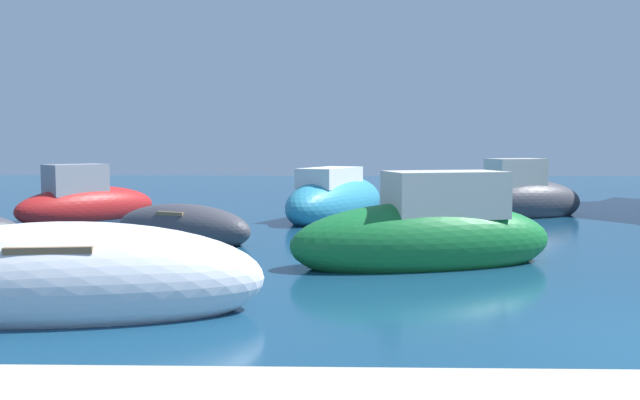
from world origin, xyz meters
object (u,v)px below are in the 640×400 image
at_px(moored_boat_3, 64,281).
at_px(moored_boat_6, 523,199).
at_px(moored_boat_0, 427,236).
at_px(moored_boat_4, 183,228).
at_px(moored_boat_2, 336,201).
at_px(moored_boat_1, 86,204).

relative_size(moored_boat_3, moored_boat_6, 1.25).
bearing_deg(moored_boat_0, moored_boat_6, -130.27).
bearing_deg(moored_boat_4, moored_boat_3, 112.65).
xyz_separation_m(moored_boat_3, moored_boat_6, (9.06, 12.21, 0.08)).
distance_m(moored_boat_3, moored_boat_4, 6.53).
xyz_separation_m(moored_boat_4, moored_boat_6, (8.99, 5.68, 0.20)).
bearing_deg(moored_boat_0, moored_boat_3, 21.30).
bearing_deg(moored_boat_4, moored_boat_2, -100.97).
height_order(moored_boat_2, moored_boat_3, moored_boat_2).
xyz_separation_m(moored_boat_0, moored_boat_2, (-1.65, 7.74, -0.02)).
relative_size(moored_boat_2, moored_boat_4, 1.55).
bearing_deg(moored_boat_0, moored_boat_4, -43.85).
distance_m(moored_boat_0, moored_boat_1, 11.42).
xyz_separation_m(moored_boat_0, moored_boat_6, (3.95, 8.44, -0.02)).
height_order(moored_boat_0, moored_boat_1, moored_boat_0).
distance_m(moored_boat_0, moored_boat_2, 7.91).
height_order(moored_boat_4, moored_boat_6, moored_boat_6).
bearing_deg(moored_boat_2, moored_boat_4, 170.25).
bearing_deg(moored_boat_3, moored_boat_4, -97.99).
xyz_separation_m(moored_boat_1, moored_boat_2, (7.18, 0.50, 0.05)).
bearing_deg(moored_boat_2, moored_boat_0, -143.49).
bearing_deg(moored_boat_2, moored_boat_3, -172.24).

